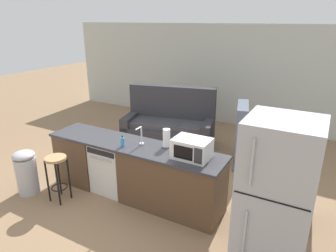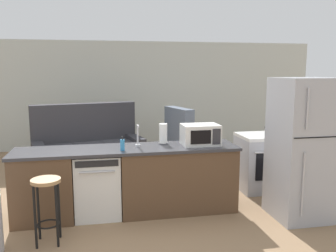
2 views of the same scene
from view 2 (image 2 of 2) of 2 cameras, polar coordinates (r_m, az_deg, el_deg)
The scene contains 14 objects.
ground_plane at distance 4.98m, azimuth -8.10°, elevation -13.70°, with size 24.00×24.00×0.00m, color #896B4C.
wall_back at distance 8.83m, azimuth -7.85°, elevation 4.93°, with size 10.00×0.06×2.60m.
kitchen_counter at distance 4.85m, azimuth -5.35°, elevation -8.99°, with size 2.94×0.66×0.90m.
dishwasher at distance 4.83m, azimuth -11.21°, elevation -9.20°, with size 0.58×0.61×0.84m.
stove_range at distance 5.92m, azimuth 14.92°, elevation -5.60°, with size 0.76×0.68×0.90m.
refrigerator at distance 4.89m, azimuth 20.78°, elevation -3.45°, with size 0.72×0.73×1.82m.
microwave at distance 4.86m, azimuth 5.21°, elevation -1.39°, with size 0.50×0.37×0.28m.
sink_faucet at distance 4.73m, azimuth -4.87°, elevation -1.79°, with size 0.07×0.18×0.30m.
paper_towel_roll at distance 4.91m, azimuth -0.77°, elevation -1.29°, with size 0.14×0.14×0.28m.
soap_bottle at distance 4.55m, azimuth -7.33°, elevation -3.01°, with size 0.06×0.06×0.18m.
kettle at distance 6.01m, azimuth 16.03°, elevation -0.24°, with size 0.21×0.17×0.19m.
bar_stool at distance 4.19m, azimuth -18.90°, elevation -10.72°, with size 0.32×0.32×0.74m.
couch at distance 7.02m, azimuth -12.77°, elevation -3.73°, with size 2.15×1.33×1.27m.
armchair at distance 6.99m, azimuth 3.18°, elevation -3.95°, with size 0.99×1.03×1.20m.
Camera 2 is at (-0.21, -4.59, 1.91)m, focal length 38.00 mm.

